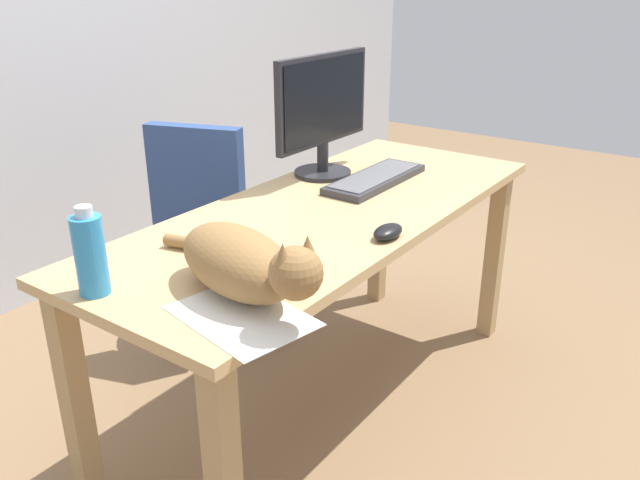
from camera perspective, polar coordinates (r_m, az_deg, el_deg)
The scene contains 9 objects.
ground_plane at distance 2.32m, azimuth 0.64°, elevation -14.03°, with size 8.00×8.00×0.00m, color #846647.
desk at distance 2.01m, azimuth 0.71°, elevation 0.17°, with size 1.65×0.65×0.72m.
office_chair at distance 2.58m, azimuth -8.97°, elevation -0.64°, with size 0.51×0.48×0.89m.
monitor at distance 2.25m, azimuth 0.28°, elevation 11.28°, with size 0.48×0.20×0.41m.
keyboard at distance 2.22m, azimuth 4.87°, elevation 5.38°, with size 0.44×0.15×0.03m.
cat at distance 1.43m, azimuth -6.77°, elevation -1.95°, with size 0.27×0.59×0.20m.
computer_mouse at distance 1.76m, azimuth 5.99°, elevation 0.73°, with size 0.11×0.06×0.04m, color black.
paper_sheet at distance 1.38m, azimuth -6.88°, elevation -6.63°, with size 0.21×0.30×0.00m, color white.
water_bottle at distance 1.51m, azimuth -19.54°, elevation -1.18°, with size 0.07×0.07×0.21m.
Camera 1 is at (-1.52, -1.06, 1.39)m, focal length 36.43 mm.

